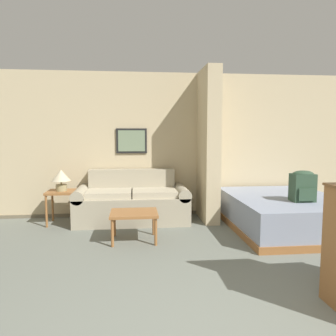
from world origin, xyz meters
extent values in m
cube|color=#CCB78E|center=(0.00, 4.35, 1.30)|extent=(6.73, 0.12, 2.60)
cube|color=#70644E|center=(0.00, 4.27, 0.03)|extent=(6.73, 0.02, 0.06)
cube|color=black|center=(-0.73, 4.27, 1.38)|extent=(0.55, 0.02, 0.45)
cube|color=gray|center=(-0.73, 4.25, 1.38)|extent=(0.48, 0.01, 0.38)
cube|color=#CCB78E|center=(0.58, 3.86, 1.30)|extent=(0.24, 0.85, 2.60)
cube|color=tan|center=(-0.73, 3.83, 0.23)|extent=(1.51, 0.84, 0.46)
cube|color=tan|center=(-0.73, 4.15, 0.67)|extent=(1.51, 0.20, 0.41)
cube|color=tan|center=(-1.59, 3.83, 0.23)|extent=(0.19, 0.84, 0.46)
cylinder|color=tan|center=(-1.59, 3.83, 0.50)|extent=(0.22, 0.84, 0.22)
cube|color=tan|center=(0.12, 3.83, 0.23)|extent=(0.19, 0.84, 0.46)
cylinder|color=tan|center=(0.12, 3.83, 0.50)|extent=(0.22, 0.84, 0.22)
cube|color=#BAAF94|center=(-1.11, 3.78, 0.51)|extent=(0.74, 0.60, 0.10)
cube|color=#BAAF94|center=(-0.36, 3.78, 0.51)|extent=(0.74, 0.60, 0.10)
cube|color=#996033|center=(-0.70, 2.83, 0.39)|extent=(0.66, 0.55, 0.04)
cylinder|color=#996033|center=(-0.99, 2.59, 0.19)|extent=(0.04, 0.04, 0.37)
cylinder|color=#996033|center=(-0.41, 2.59, 0.19)|extent=(0.04, 0.04, 0.37)
cylinder|color=#996033|center=(-0.99, 3.06, 0.19)|extent=(0.04, 0.04, 0.37)
cylinder|color=#996033|center=(-0.41, 3.06, 0.19)|extent=(0.04, 0.04, 0.37)
cube|color=#996033|center=(-1.90, 3.83, 0.54)|extent=(0.47, 0.47, 0.04)
cylinder|color=#996033|center=(-2.10, 3.63, 0.26)|extent=(0.04, 0.04, 0.52)
cylinder|color=#996033|center=(-1.70, 3.63, 0.26)|extent=(0.04, 0.04, 0.52)
cylinder|color=#996033|center=(-2.10, 4.04, 0.26)|extent=(0.04, 0.04, 0.52)
cylinder|color=#996033|center=(-1.70, 4.04, 0.26)|extent=(0.04, 0.04, 0.52)
cylinder|color=tan|center=(-1.90, 3.83, 0.61)|extent=(0.18, 0.18, 0.11)
cylinder|color=tan|center=(-1.90, 3.83, 0.69)|extent=(0.02, 0.02, 0.06)
cone|color=beige|center=(-1.90, 3.83, 0.82)|extent=(0.31, 0.31, 0.19)
cube|color=#996033|center=(1.66, 3.15, 0.05)|extent=(1.68, 2.15, 0.10)
cube|color=#8993A8|center=(1.66, 3.15, 0.31)|extent=(1.64, 2.11, 0.42)
cube|color=white|center=(1.66, 3.99, 0.47)|extent=(1.52, 0.36, 0.10)
cube|color=#2D4733|center=(1.74, 2.79, 0.72)|extent=(0.32, 0.22, 0.40)
cube|color=#2D4733|center=(1.74, 2.66, 0.64)|extent=(0.24, 0.03, 0.18)
ellipsoid|color=#2D4733|center=(1.74, 2.79, 0.92)|extent=(0.31, 0.21, 0.10)
camera|label=1|loc=(-0.70, -1.69, 1.49)|focal=35.00mm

